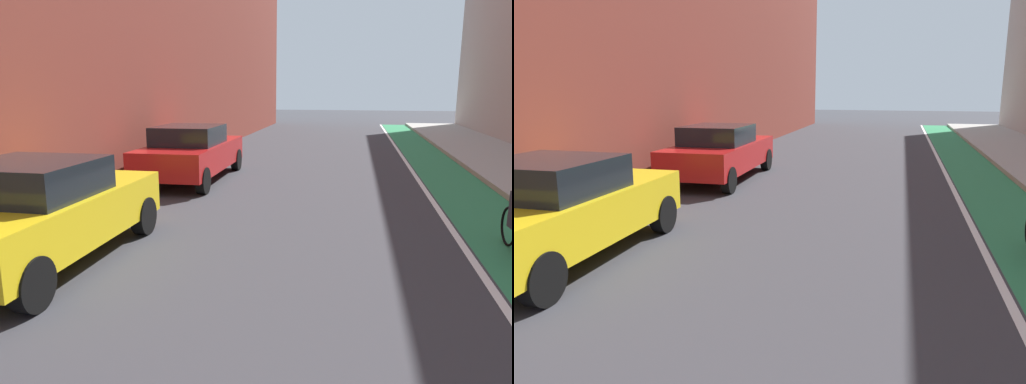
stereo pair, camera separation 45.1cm
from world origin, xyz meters
The scene contains 5 objects.
ground_plane centered at (0.00, 17.48, 0.00)m, with size 94.53×94.53×0.00m, color #38383D.
bike_lane_paint centered at (3.69, 19.48, 0.00)m, with size 1.60×42.97×0.00m, color #2D8451.
lane_divider_stripe centered at (2.79, 19.48, 0.00)m, with size 0.12×42.97×0.00m, color white.
parked_sedan_yellow_cab centered at (-3.44, 10.96, 0.79)m, with size 2.00×4.22×1.53m.
parked_sedan_red centered at (-3.44, 17.70, 0.79)m, with size 1.98×4.79×1.53m.
Camera 2 is at (1.42, 4.99, 2.51)m, focal length 34.07 mm.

